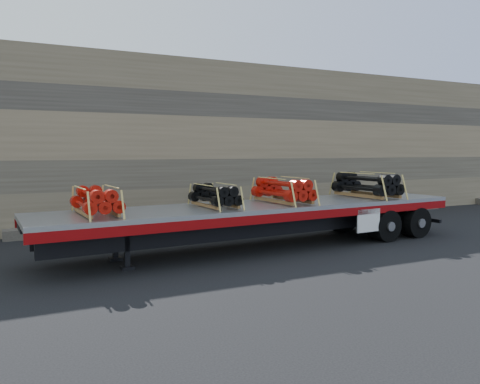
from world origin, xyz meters
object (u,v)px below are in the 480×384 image
object	(u,v)px
trailer	(263,226)
bundle_midrear	(283,191)
bundle_midfront	(215,196)
bundle_rear	(367,185)
bundle_front	(96,201)

from	to	relation	value
trailer	bundle_midrear	size ratio (longest dim) A/B	6.43
bundle_midfront	bundle_rear	world-z (taller)	bundle_rear
trailer	bundle_midfront	bearing A→B (deg)	-180.00
trailer	bundle_rear	xyz separation A→B (m)	(4.51, 0.25, 1.15)
bundle_front	bundle_midrear	size ratio (longest dim) A/B	0.91
trailer	bundle_front	xyz separation A→B (m)	(-5.25, -0.30, 1.08)
trailer	bundle_midfront	xyz separation A→B (m)	(-1.73, -0.10, 1.05)
bundle_front	bundle_rear	xyz separation A→B (m)	(9.77, 0.55, 0.08)
bundle_midfront	bundle_midrear	size ratio (longest dim) A/B	0.85
bundle_midrear	trailer	bearing A→B (deg)	180.00
bundle_midrear	bundle_rear	xyz separation A→B (m)	(3.73, 0.21, 0.04)
bundle_midfront	bundle_rear	distance (m)	6.26
bundle_front	bundle_midrear	xyz separation A→B (m)	(6.03, 0.34, 0.04)
bundle_front	bundle_midfront	world-z (taller)	bundle_front
bundle_midfront	trailer	bearing A→B (deg)	0.00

